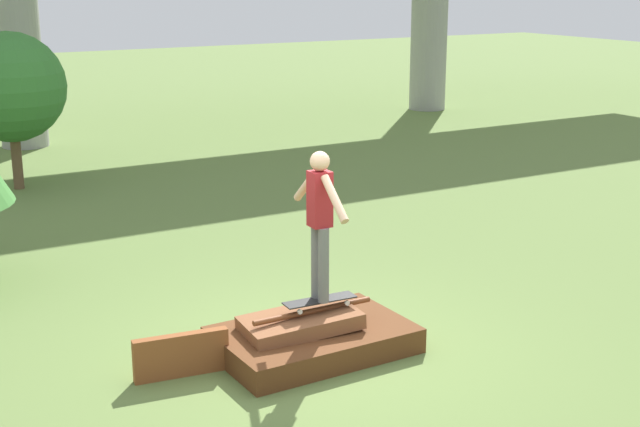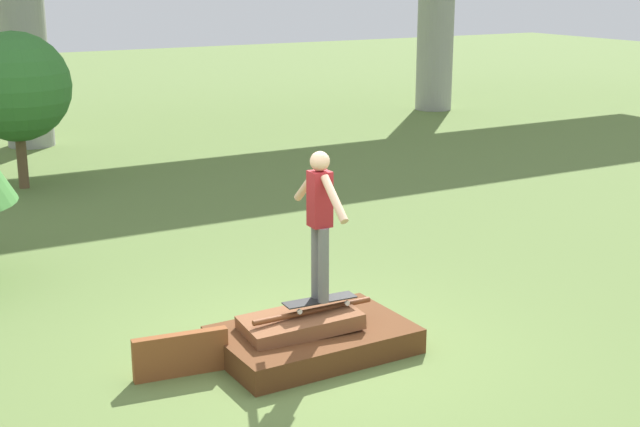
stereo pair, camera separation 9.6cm
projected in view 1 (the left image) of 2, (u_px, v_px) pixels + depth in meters
ground_plane at (313, 351)px, 9.91m from camera, size 80.00×80.00×0.00m
scrap_pile at (311, 337)px, 9.85m from camera, size 2.13×1.39×0.51m
scrap_plank_loose at (181, 355)px, 9.25m from camera, size 1.01×0.24×0.46m
skateboard at (320, 301)px, 9.79m from camera, size 0.84×0.26×0.09m
skater at (320, 215)px, 9.54m from camera, size 0.23×1.18×1.66m
tree_behind_right at (10, 87)px, 16.86m from camera, size 2.10×2.10×3.03m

